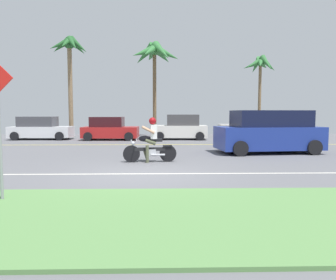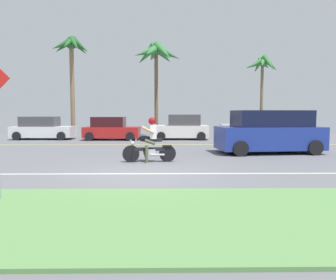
{
  "view_description": "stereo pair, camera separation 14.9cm",
  "coord_description": "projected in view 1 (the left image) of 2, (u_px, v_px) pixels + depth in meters",
  "views": [
    {
      "loc": [
        0.55,
        -9.47,
        1.77
      ],
      "look_at": [
        0.89,
        3.87,
        0.66
      ],
      "focal_mm": 34.79,
      "sensor_mm": 36.0,
      "label": 1
    },
    {
      "loc": [
        0.7,
        -9.47,
        1.77
      ],
      "look_at": [
        0.89,
        3.87,
        0.66
      ],
      "focal_mm": 34.79,
      "sensor_mm": 36.0,
      "label": 2
    }
  ],
  "objects": [
    {
      "name": "parked_car_3",
      "position": [
        249.0,
        127.0,
        23.52
      ],
      "size": [
        4.27,
        1.96,
        1.7
      ],
      "color": "beige",
      "rests_on": "ground"
    },
    {
      "name": "lane_line_near",
      "position": [
        141.0,
        174.0,
        9.49
      ],
      "size": [
        50.4,
        0.12,
        0.01
      ],
      "primitive_type": "cube",
      "color": "silver",
      "rests_on": "ground"
    },
    {
      "name": "motorcyclist",
      "position": [
        150.0,
        143.0,
        11.74
      ],
      "size": [
        1.93,
        0.63,
        1.62
      ],
      "color": "black",
      "rests_on": "ground"
    },
    {
      "name": "palm_tree_1",
      "position": [
        260.0,
        68.0,
        25.24
      ],
      "size": [
        2.75,
        2.77,
        6.22
      ],
      "color": "brown",
      "rests_on": "ground"
    },
    {
      "name": "palm_tree_0",
      "position": [
        69.0,
        52.0,
        23.59
      ],
      "size": [
        2.92,
        2.95,
        7.34
      ],
      "color": "#846B4C",
      "rests_on": "ground"
    },
    {
      "name": "palm_tree_2",
      "position": [
        154.0,
        56.0,
        23.68
      ],
      "size": [
        3.72,
        3.83,
        6.95
      ],
      "color": "brown",
      "rests_on": "ground"
    },
    {
      "name": "grass_median",
      "position": [
        127.0,
        217.0,
        5.48
      ],
      "size": [
        56.0,
        3.8,
        0.06
      ],
      "primitive_type": "cube",
      "color": "#5B8C4C",
      "rests_on": "ground"
    },
    {
      "name": "parked_car_0",
      "position": [
        41.0,
        129.0,
        21.81
      ],
      "size": [
        4.04,
        1.89,
        1.53
      ],
      "color": "silver",
      "rests_on": "ground"
    },
    {
      "name": "suv_nearby",
      "position": [
        269.0,
        132.0,
        14.45
      ],
      "size": [
        4.8,
        2.53,
        1.89
      ],
      "color": "navy",
      "rests_on": "ground"
    },
    {
      "name": "parked_car_2",
      "position": [
        181.0,
        128.0,
        21.83
      ],
      "size": [
        3.68,
        2.03,
        1.67
      ],
      "color": "white",
      "rests_on": "ground"
    },
    {
      "name": "lane_line_far",
      "position": [
        150.0,
        145.0,
        18.22
      ],
      "size": [
        50.4,
        0.12,
        0.01
      ],
      "primitive_type": "cube",
      "color": "yellow",
      "rests_on": "ground"
    },
    {
      "name": "ground",
      "position": [
        145.0,
        160.0,
        12.56
      ],
      "size": [
        56.0,
        30.0,
        0.04
      ],
      "primitive_type": "cube",
      "color": "slate"
    },
    {
      "name": "parked_car_1",
      "position": [
        110.0,
        129.0,
        21.49
      ],
      "size": [
        3.66,
        2.03,
        1.51
      ],
      "color": "#AD1E1E",
      "rests_on": "ground"
    }
  ]
}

